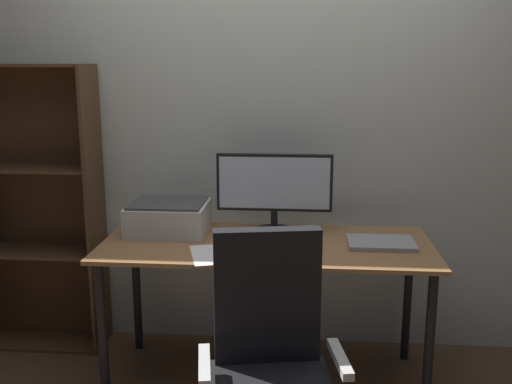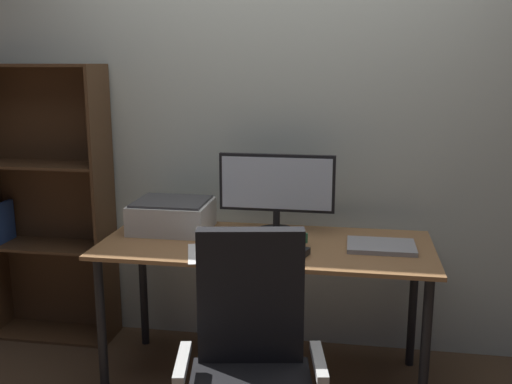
{
  "view_description": "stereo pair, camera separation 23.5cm",
  "coord_description": "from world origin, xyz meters",
  "px_view_note": "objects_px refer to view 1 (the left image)",
  "views": [
    {
      "loc": [
        0.18,
        -2.75,
        1.61
      ],
      "look_at": [
        -0.06,
        0.05,
        0.98
      ],
      "focal_mm": 41.21,
      "sensor_mm": 36.0,
      "label": 1
    },
    {
      "loc": [
        0.41,
        -2.72,
        1.61
      ],
      "look_at": [
        -0.06,
        0.05,
        0.98
      ],
      "focal_mm": 41.21,
      "sensor_mm": 36.0,
      "label": 2
    }
  ],
  "objects_px": {
    "desk": "(266,259)",
    "coffee_mug": "(298,237)",
    "monitor": "(274,187)",
    "bookshelf": "(34,209)",
    "keyboard": "(260,252)",
    "printer": "(169,217)",
    "laptop": "(381,243)",
    "mouse": "(305,252)",
    "office_chair": "(271,384)"
  },
  "relations": [
    {
      "from": "desk",
      "to": "coffee_mug",
      "type": "bearing_deg",
      "value": -14.12
    },
    {
      "from": "monitor",
      "to": "bookshelf",
      "type": "relative_size",
      "value": 0.37
    },
    {
      "from": "monitor",
      "to": "coffee_mug",
      "type": "xyz_separation_m",
      "value": [
        0.13,
        -0.24,
        -0.19
      ]
    },
    {
      "from": "desk",
      "to": "keyboard",
      "type": "xyz_separation_m",
      "value": [
        -0.02,
        -0.17,
        0.09
      ]
    },
    {
      "from": "coffee_mug",
      "to": "printer",
      "type": "relative_size",
      "value": 0.24
    },
    {
      "from": "desk",
      "to": "laptop",
      "type": "relative_size",
      "value": 5.06
    },
    {
      "from": "keyboard",
      "to": "mouse",
      "type": "xyz_separation_m",
      "value": [
        0.21,
        -0.0,
        0.01
      ]
    },
    {
      "from": "coffee_mug",
      "to": "bookshelf",
      "type": "distance_m",
      "value": 1.55
    },
    {
      "from": "monitor",
      "to": "mouse",
      "type": "height_order",
      "value": "monitor"
    },
    {
      "from": "monitor",
      "to": "keyboard",
      "type": "distance_m",
      "value": 0.44
    },
    {
      "from": "bookshelf",
      "to": "office_chair",
      "type": "bearing_deg",
      "value": -39.49
    },
    {
      "from": "desk",
      "to": "printer",
      "type": "height_order",
      "value": "printer"
    },
    {
      "from": "monitor",
      "to": "printer",
      "type": "bearing_deg",
      "value": -173.95
    },
    {
      "from": "keyboard",
      "to": "printer",
      "type": "relative_size",
      "value": 0.72
    },
    {
      "from": "monitor",
      "to": "keyboard",
      "type": "xyz_separation_m",
      "value": [
        -0.05,
        -0.37,
        -0.23
      ]
    },
    {
      "from": "office_chair",
      "to": "monitor",
      "type": "bearing_deg",
      "value": 82.43
    },
    {
      "from": "coffee_mug",
      "to": "bookshelf",
      "type": "bearing_deg",
      "value": 165.57
    },
    {
      "from": "keyboard",
      "to": "printer",
      "type": "xyz_separation_m",
      "value": [
        -0.5,
        0.31,
        0.07
      ]
    },
    {
      "from": "keyboard",
      "to": "coffee_mug",
      "type": "distance_m",
      "value": 0.22
    },
    {
      "from": "monitor",
      "to": "keyboard",
      "type": "height_order",
      "value": "monitor"
    },
    {
      "from": "desk",
      "to": "laptop",
      "type": "height_order",
      "value": "laptop"
    },
    {
      "from": "monitor",
      "to": "office_chair",
      "type": "distance_m",
      "value": 1.15
    },
    {
      "from": "keyboard",
      "to": "mouse",
      "type": "height_order",
      "value": "mouse"
    },
    {
      "from": "bookshelf",
      "to": "coffee_mug",
      "type": "bearing_deg",
      "value": -14.43
    },
    {
      "from": "keyboard",
      "to": "mouse",
      "type": "distance_m",
      "value": 0.21
    },
    {
      "from": "laptop",
      "to": "mouse",
      "type": "bearing_deg",
      "value": -154.31
    },
    {
      "from": "coffee_mug",
      "to": "office_chair",
      "type": "distance_m",
      "value": 0.85
    },
    {
      "from": "monitor",
      "to": "coffee_mug",
      "type": "distance_m",
      "value": 0.34
    },
    {
      "from": "office_chair",
      "to": "printer",
      "type": "bearing_deg",
      "value": 111.45
    },
    {
      "from": "keyboard",
      "to": "bookshelf",
      "type": "xyz_separation_m",
      "value": [
        -1.32,
        0.51,
        0.04
      ]
    },
    {
      "from": "coffee_mug",
      "to": "bookshelf",
      "type": "relative_size",
      "value": 0.06
    },
    {
      "from": "keyboard",
      "to": "office_chair",
      "type": "relative_size",
      "value": 0.29
    },
    {
      "from": "desk",
      "to": "printer",
      "type": "bearing_deg",
      "value": 164.47
    },
    {
      "from": "desk",
      "to": "monitor",
      "type": "xyz_separation_m",
      "value": [
        0.03,
        0.2,
        0.32
      ]
    },
    {
      "from": "desk",
      "to": "keyboard",
      "type": "distance_m",
      "value": 0.19
    },
    {
      "from": "coffee_mug",
      "to": "office_chair",
      "type": "xyz_separation_m",
      "value": [
        -0.08,
        -0.78,
        -0.32
      ]
    },
    {
      "from": "keyboard",
      "to": "bookshelf",
      "type": "height_order",
      "value": "bookshelf"
    },
    {
      "from": "mouse",
      "to": "office_chair",
      "type": "xyz_separation_m",
      "value": [
        -0.12,
        -0.65,
        -0.3
      ]
    },
    {
      "from": "mouse",
      "to": "keyboard",
      "type": "bearing_deg",
      "value": -164.77
    },
    {
      "from": "coffee_mug",
      "to": "desk",
      "type": "bearing_deg",
      "value": 165.88
    },
    {
      "from": "office_chair",
      "to": "bookshelf",
      "type": "distance_m",
      "value": 1.86
    },
    {
      "from": "mouse",
      "to": "office_chair",
      "type": "bearing_deg",
      "value": -84.04
    },
    {
      "from": "keyboard",
      "to": "coffee_mug",
      "type": "relative_size",
      "value": 3.06
    },
    {
      "from": "monitor",
      "to": "office_chair",
      "type": "height_order",
      "value": "monitor"
    },
    {
      "from": "monitor",
      "to": "bookshelf",
      "type": "bearing_deg",
      "value": 173.99
    },
    {
      "from": "desk",
      "to": "monitor",
      "type": "distance_m",
      "value": 0.38
    },
    {
      "from": "printer",
      "to": "office_chair",
      "type": "height_order",
      "value": "office_chair"
    },
    {
      "from": "laptop",
      "to": "printer",
      "type": "xyz_separation_m",
      "value": [
        -1.08,
        0.14,
        0.07
      ]
    },
    {
      "from": "mouse",
      "to": "bookshelf",
      "type": "height_order",
      "value": "bookshelf"
    },
    {
      "from": "keyboard",
      "to": "bookshelf",
      "type": "bearing_deg",
      "value": 158.36
    }
  ]
}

